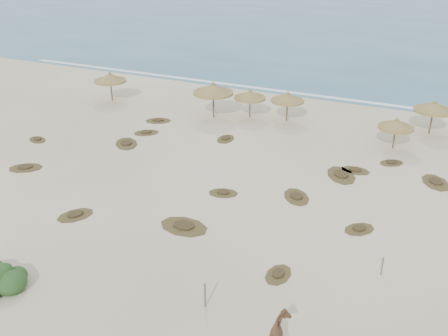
{
  "coord_description": "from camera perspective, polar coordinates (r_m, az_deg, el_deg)",
  "views": [
    {
      "loc": [
        11.05,
        -19.97,
        14.62
      ],
      "look_at": [
        -0.46,
        5.0,
        1.38
      ],
      "focal_mm": 40.0,
      "sensor_mm": 36.0,
      "label": 1
    }
  ],
  "objects": [
    {
      "name": "fence_post_near",
      "position": [
        21.78,
        -2.18,
        -14.34
      ],
      "size": [
        0.12,
        0.12,
        1.23
      ],
      "primitive_type": "cylinder",
      "rotation": [
        0.0,
        0.0,
        0.35
      ],
      "color": "#6D6552",
      "rests_on": "ground"
    },
    {
      "name": "scrub_6",
      "position": [
        42.43,
        -7.53,
        5.4
      ],
      "size": [
        2.52,
        2.16,
        0.16
      ],
      "rotation": [
        0.0,
        0.0,
        0.44
      ],
      "color": "brown",
      "rests_on": "ground"
    },
    {
      "name": "fence_post_far",
      "position": [
        24.67,
        17.64,
        -10.65
      ],
      "size": [
        0.09,
        0.09,
        0.98
      ],
      "primitive_type": "cylinder",
      "rotation": [
        0.0,
        0.0,
        -0.38
      ],
      "color": "#6D6552",
      "rests_on": "ground"
    },
    {
      "name": "scrub_8",
      "position": [
        40.76,
        -20.56,
        3.06
      ],
      "size": [
        1.92,
        1.6,
        0.16
      ],
      "rotation": [
        0.0,
        0.0,
        2.76
      ],
      "color": "brown",
      "rests_on": "ground"
    },
    {
      "name": "scrub_0",
      "position": [
        36.21,
        -21.75,
        0.04
      ],
      "size": [
        2.65,
        2.38,
        0.16
      ],
      "rotation": [
        0.0,
        0.0,
        0.54
      ],
      "color": "brown",
      "rests_on": "ground"
    },
    {
      "name": "scrub_15",
      "position": [
        33.52,
        13.24,
        -0.79
      ],
      "size": [
        2.85,
        3.22,
        0.16
      ],
      "rotation": [
        0.0,
        0.0,
        2.07
      ],
      "color": "brown",
      "rests_on": "ground"
    },
    {
      "name": "ground",
      "position": [
        27.1,
        -3.58,
        -6.99
      ],
      "size": [
        160.0,
        160.0,
        0.0
      ],
      "primitive_type": "plane",
      "color": "beige",
      "rests_on": "ground"
    },
    {
      "name": "scrub_7",
      "position": [
        34.41,
        14.76,
        -0.25
      ],
      "size": [
        1.92,
        1.26,
        0.16
      ],
      "rotation": [
        0.0,
        0.0,
        0.01
      ],
      "color": "brown",
      "rests_on": "ground"
    },
    {
      "name": "scrub_2",
      "position": [
        30.47,
        -0.1,
        -2.85
      ],
      "size": [
        2.09,
        1.68,
        0.16
      ],
      "rotation": [
        0.0,
        0.0,
        0.31
      ],
      "color": "brown",
      "rests_on": "ground"
    },
    {
      "name": "scrub_4",
      "position": [
        27.94,
        15.19,
        -6.73
      ],
      "size": [
        2.05,
        2.11,
        0.16
      ],
      "rotation": [
        0.0,
        0.0,
        0.85
      ],
      "color": "brown",
      "rests_on": "ground"
    },
    {
      "name": "palapa_0",
      "position": [
        47.9,
        -12.89,
        9.99
      ],
      "size": [
        3.38,
        3.38,
        2.78
      ],
      "rotation": [
        0.0,
        0.0,
        0.15
      ],
      "color": "brown",
      "rests_on": "ground"
    },
    {
      "name": "palapa_2",
      "position": [
        42.41,
        3.01,
        8.3
      ],
      "size": [
        3.07,
        3.07,
        2.52
      ],
      "rotation": [
        0.0,
        0.0,
        -0.15
      ],
      "color": "brown",
      "rests_on": "ground"
    },
    {
      "name": "scrub_1",
      "position": [
        38.18,
        -11.1,
        2.77
      ],
      "size": [
        2.86,
        2.93,
        0.16
      ],
      "rotation": [
        0.0,
        0.0,
        2.29
      ],
      "color": "brown",
      "rests_on": "ground"
    },
    {
      "name": "scrub_13",
      "position": [
        38.32,
        0.19,
        3.36
      ],
      "size": [
        1.27,
        1.9,
        0.16
      ],
      "rotation": [
        0.0,
        0.0,
        1.6
      ],
      "color": "brown",
      "rests_on": "ground"
    },
    {
      "name": "ocean",
      "position": [
        96.72,
        18.61,
        15.75
      ],
      "size": [
        200.0,
        100.0,
        0.01
      ],
      "primitive_type": "cube",
      "color": "#2C6784",
      "rests_on": "ground"
    },
    {
      "name": "palapa_3",
      "position": [
        41.82,
        7.29,
        7.96
      ],
      "size": [
        3.19,
        3.19,
        2.6
      ],
      "rotation": [
        0.0,
        0.0,
        0.16
      ],
      "color": "brown",
      "rests_on": "ground"
    },
    {
      "name": "scrub_11",
      "position": [
        29.42,
        -16.63,
        -5.17
      ],
      "size": [
        2.2,
        2.46,
        0.16
      ],
      "rotation": [
        0.0,
        0.0,
        1.04
      ],
      "color": "brown",
      "rests_on": "ground"
    },
    {
      "name": "palapa_5",
      "position": [
        42.0,
        22.86,
        6.42
      ],
      "size": [
        3.19,
        3.19,
        2.8
      ],
      "rotation": [
        0.0,
        0.0,
        0.07
      ],
      "color": "brown",
      "rests_on": "ground"
    },
    {
      "name": "palapa_1",
      "position": [
        42.19,
        -1.23,
        8.98
      ],
      "size": [
        4.53,
        4.53,
        3.19
      ],
      "rotation": [
        0.0,
        0.0,
        0.43
      ],
      "color": "brown",
      "rests_on": "ground"
    },
    {
      "name": "scrub_10",
      "position": [
        36.23,
        18.58,
        0.58
      ],
      "size": [
        2.0,
        1.91,
        0.16
      ],
      "rotation": [
        0.0,
        0.0,
        0.68
      ],
      "color": "brown",
      "rests_on": "ground"
    },
    {
      "name": "foam_line",
      "position": [
        49.49,
        10.83,
        8.07
      ],
      "size": [
        70.0,
        0.6,
        0.01
      ],
      "primitive_type": "cube",
      "color": "white",
      "rests_on": "ground"
    },
    {
      "name": "scrub_12",
      "position": [
        23.92,
        6.22,
        -11.99
      ],
      "size": [
        1.29,
        1.82,
        0.16
      ],
      "rotation": [
        0.0,
        0.0,
        1.46
      ],
      "color": "brown",
      "rests_on": "ground"
    },
    {
      "name": "scrub_14",
      "position": [
        40.0,
        -8.88,
        4.03
      ],
      "size": [
        2.35,
        2.21,
        0.16
      ],
      "rotation": [
        0.0,
        0.0,
        0.64
      ],
      "color": "brown",
      "rests_on": "ground"
    },
    {
      "name": "scrub_9",
      "position": [
        27.29,
        -4.62,
        -6.64
      ],
      "size": [
        2.86,
        1.93,
        0.16
      ],
      "rotation": [
        0.0,
        0.0,
        3.1
      ],
      "color": "brown",
      "rests_on": "ground"
    },
    {
      "name": "palapa_4",
      "position": [
        38.11,
        19.1,
        4.73
      ],
      "size": [
        3.34,
        3.34,
        2.42
      ],
      "rotation": [
        0.0,
        0.0,
        -0.37
      ],
      "color": "brown",
      "rests_on": "ground"
    },
    {
      "name": "scrub_5",
      "position": [
        34.46,
        23.04,
        -1.51
      ],
      "size": [
        2.44,
        2.83,
        0.16
      ],
      "rotation": [
        0.0,
        0.0,
        2.01
      ],
      "color": "brown",
      "rests_on": "ground"
    },
    {
      "name": "scrub_3",
      "position": [
        30.37,
        8.26,
        -3.26
      ],
      "size": [
        2.43,
        2.65,
        0.16
      ],
      "rotation": [
        0.0,
        0.0,
        2.16
      ],
      "color": "brown",
      "rests_on": "ground"
    }
  ]
}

